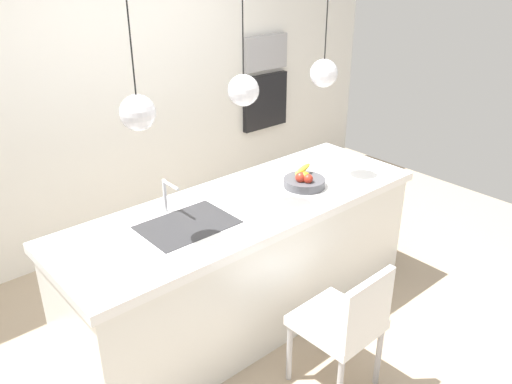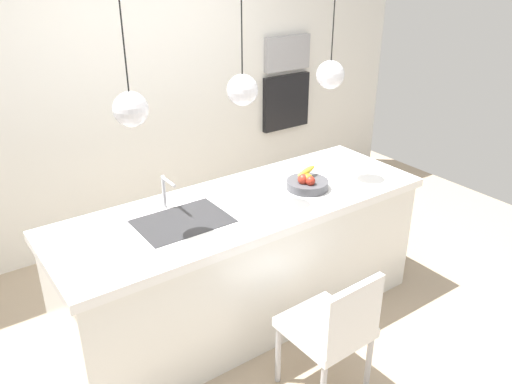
{
  "view_description": "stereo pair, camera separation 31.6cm",
  "coord_description": "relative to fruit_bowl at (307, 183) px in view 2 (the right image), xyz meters",
  "views": [
    {
      "loc": [
        -1.97,
        -2.37,
        2.45
      ],
      "look_at": [
        0.1,
        0.0,
        0.97
      ],
      "focal_mm": 36.6,
      "sensor_mm": 36.0,
      "label": 1
    },
    {
      "loc": [
        -1.72,
        -2.56,
        2.45
      ],
      "look_at": [
        0.1,
        0.0,
        0.97
      ],
      "focal_mm": 36.6,
      "sensor_mm": 36.0,
      "label": 2
    }
  ],
  "objects": [
    {
      "name": "pendant_light_right",
      "position": [
        0.23,
        0.08,
        0.71
      ],
      "size": [
        0.19,
        0.19,
        0.79
      ],
      "color": "silver"
    },
    {
      "name": "floor",
      "position": [
        -0.48,
        0.08,
        -0.97
      ],
      "size": [
        6.6,
        6.6,
        0.0
      ],
      "primitive_type": "plane",
      "color": "tan",
      "rests_on": "ground"
    },
    {
      "name": "pendant_light_center",
      "position": [
        -0.48,
        0.08,
        0.71
      ],
      "size": [
        0.19,
        0.19,
        0.79
      ],
      "color": "silver"
    },
    {
      "name": "sink_basin",
      "position": [
        -0.94,
        0.08,
        -0.05
      ],
      "size": [
        0.56,
        0.4,
        0.02
      ],
      "primitive_type": "cube",
      "color": "#2D2D30",
      "rests_on": "kitchen_island"
    },
    {
      "name": "fruit_bowl",
      "position": [
        0.0,
        0.0,
        0.0
      ],
      "size": [
        0.29,
        0.29,
        0.14
      ],
      "color": "#4C4C51",
      "rests_on": "kitchen_island"
    },
    {
      "name": "microwave",
      "position": [
        1.11,
        1.66,
        0.53
      ],
      "size": [
        0.54,
        0.08,
        0.34
      ],
      "primitive_type": "cube",
      "color": "#9E9EA3",
      "rests_on": "back_wall"
    },
    {
      "name": "chair_near",
      "position": [
        -0.48,
        -0.82,
        -0.48
      ],
      "size": [
        0.45,
        0.46,
        0.86
      ],
      "color": "white",
      "rests_on": "ground"
    },
    {
      "name": "oven",
      "position": [
        1.11,
        1.66,
        0.03
      ],
      "size": [
        0.56,
        0.08,
        0.56
      ],
      "primitive_type": "cube",
      "color": "black",
      "rests_on": "back_wall"
    },
    {
      "name": "kitchen_island",
      "position": [
        -0.48,
        0.08,
        -0.5
      ],
      "size": [
        2.57,
        0.87,
        0.92
      ],
      "color": "white",
      "rests_on": "ground"
    },
    {
      "name": "pendant_light_left",
      "position": [
        -1.2,
        0.08,
        0.71
      ],
      "size": [
        0.19,
        0.19,
        0.79
      ],
      "color": "silver"
    },
    {
      "name": "faucet",
      "position": [
        -0.94,
        0.29,
        0.1
      ],
      "size": [
        0.02,
        0.17,
        0.22
      ],
      "color": "silver",
      "rests_on": "kitchen_island"
    },
    {
      "name": "back_wall",
      "position": [
        -0.48,
        1.73,
        0.33
      ],
      "size": [
        6.0,
        0.1,
        2.6
      ],
      "primitive_type": "cube",
      "color": "silver",
      "rests_on": "ground"
    }
  ]
}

